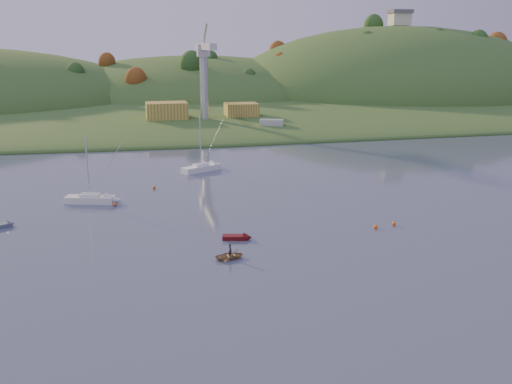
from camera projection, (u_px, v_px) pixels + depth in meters
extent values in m
plane|color=#333F54|center=(398.00, 358.00, 42.24)|extent=(500.00, 500.00, 0.00)
cube|color=#2E5321|center=(168.00, 95.00, 259.36)|extent=(620.00, 220.00, 1.50)
ellipsoid|color=#2E5321|center=(182.00, 111.00, 198.00)|extent=(640.00, 150.00, 7.00)
ellipsoid|color=#2E5321|center=(195.00, 99.00, 242.61)|extent=(140.00, 120.00, 36.00)
ellipsoid|color=#2E5321|center=(395.00, 98.00, 246.58)|extent=(150.00, 130.00, 60.00)
cube|color=beige|center=(400.00, 19.00, 238.39)|extent=(8.00, 6.00, 5.00)
cube|color=#595960|center=(400.00, 11.00, 237.59)|extent=(9.00, 7.00, 1.50)
cube|color=slate|center=(215.00, 123.00, 158.17)|extent=(42.00, 16.00, 2.40)
cube|color=olive|center=(167.00, 111.00, 155.44)|extent=(11.00, 8.00, 4.80)
cube|color=olive|center=(241.00, 110.00, 160.96)|extent=(9.00, 7.00, 4.00)
cylinder|color=#B7B7BC|center=(204.00, 87.00, 153.08)|extent=(2.20, 2.20, 18.00)
cube|color=#B7B7BC|center=(203.00, 50.00, 150.68)|extent=(3.20, 3.20, 3.20)
cube|color=#B7B7BC|center=(208.00, 47.00, 141.94)|extent=(1.80, 18.00, 1.60)
cube|color=#B7B7BC|center=(201.00, 46.00, 155.15)|extent=(1.80, 10.00, 1.60)
cube|color=white|center=(201.00, 168.00, 104.12)|extent=(7.58, 5.51, 1.02)
cube|color=white|center=(201.00, 165.00, 103.98)|extent=(3.24, 2.80, 0.65)
cylinder|color=silver|center=(200.00, 141.00, 102.82)|extent=(0.18, 0.18, 9.28)
cylinder|color=silver|center=(201.00, 164.00, 103.91)|extent=(2.66, 1.53, 0.12)
cylinder|color=white|center=(201.00, 164.00, 103.89)|extent=(2.45, 1.56, 0.36)
cube|color=silver|center=(90.00, 200.00, 83.35)|extent=(7.46, 4.04, 0.98)
cube|color=silver|center=(90.00, 196.00, 83.22)|extent=(3.02, 2.29, 0.63)
cylinder|color=silver|center=(87.00, 166.00, 82.10)|extent=(0.18, 0.18, 8.93)
cylinder|color=silver|center=(90.00, 194.00, 83.15)|extent=(2.78, 0.91, 0.12)
cylinder|color=silver|center=(90.00, 194.00, 83.13)|extent=(2.50, 1.04, 0.36)
imported|color=#967A53|center=(230.00, 256.00, 61.67)|extent=(3.50, 2.78, 0.65)
imported|color=black|center=(230.00, 252.00, 61.57)|extent=(0.44, 0.58, 1.44)
cube|color=#4F0B0C|center=(235.00, 237.00, 67.81)|extent=(3.18, 1.81, 0.50)
cone|color=#4F0B0C|center=(248.00, 237.00, 67.82)|extent=(1.28, 1.40, 1.20)
cone|color=#515A6A|center=(11.00, 224.00, 72.84)|extent=(1.41, 1.52, 1.22)
cube|color=#535A6D|center=(272.00, 130.00, 147.75)|extent=(15.14, 9.14, 1.83)
cube|color=#B7B7BC|center=(272.00, 124.00, 147.36)|extent=(6.75, 4.75, 2.45)
sphere|color=#FF530D|center=(376.00, 227.00, 71.72)|extent=(0.50, 0.50, 0.50)
sphere|color=#FF530D|center=(115.00, 204.00, 81.70)|extent=(0.50, 0.50, 0.50)
sphere|color=#FF530D|center=(154.00, 187.00, 91.48)|extent=(0.50, 0.50, 0.50)
sphere|color=#FF530D|center=(394.00, 224.00, 72.97)|extent=(0.50, 0.50, 0.50)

